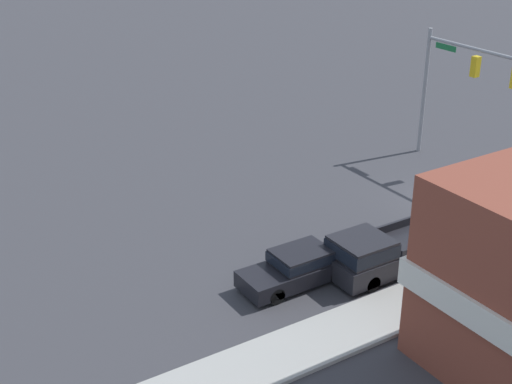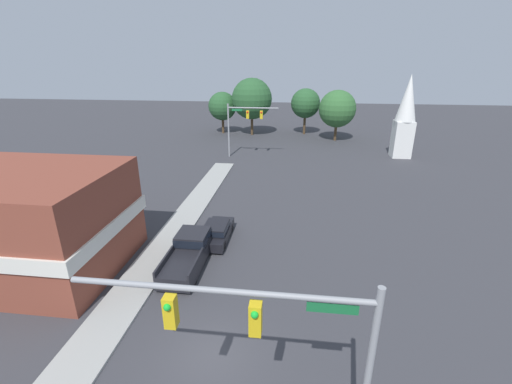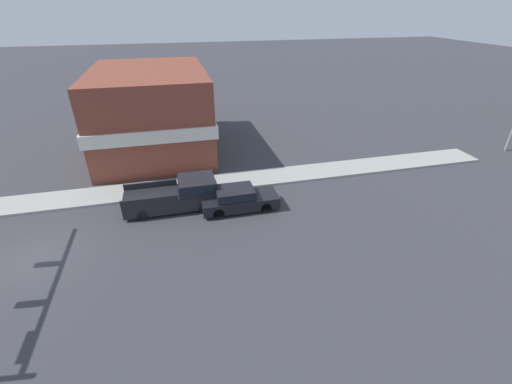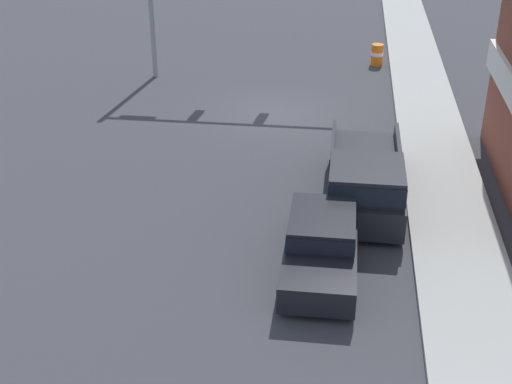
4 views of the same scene
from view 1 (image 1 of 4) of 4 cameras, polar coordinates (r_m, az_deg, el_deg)
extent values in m
plane|color=#38383D|center=(35.77, 15.01, -0.75)|extent=(200.00, 200.00, 0.00)
cylinder|color=gray|center=(40.80, 13.32, 7.82)|extent=(0.22, 0.22, 6.99)
cylinder|color=gray|center=(37.26, 18.53, 10.44)|extent=(8.71, 0.18, 0.18)
cube|color=gold|center=(38.11, 17.15, 9.57)|extent=(0.36, 0.36, 1.05)
sphere|color=green|center=(38.19, 17.41, 10.05)|extent=(0.22, 0.22, 0.22)
cube|color=#196B38|center=(39.34, 14.95, 11.13)|extent=(1.40, 0.04, 0.30)
cylinder|color=black|center=(26.62, 1.63, -8.32)|extent=(0.22, 0.66, 0.66)
cylinder|color=black|center=(27.71, -0.15, -6.87)|extent=(0.22, 0.66, 0.66)
cylinder|color=black|center=(28.05, 6.40, -6.62)|extent=(0.22, 0.66, 0.66)
cylinder|color=black|center=(29.08, 4.52, -5.32)|extent=(0.22, 0.66, 0.66)
cube|color=black|center=(27.74, 3.15, -6.43)|extent=(1.76, 4.50, 0.67)
cube|color=black|center=(27.57, 3.64, -5.18)|extent=(1.61, 2.16, 0.55)
cube|color=black|center=(27.57, 3.64, -5.18)|extent=(1.63, 2.25, 0.39)
cylinder|color=black|center=(27.68, 9.28, -7.26)|extent=(0.22, 0.66, 0.66)
cylinder|color=black|center=(28.89, 6.83, -5.64)|extent=(0.22, 0.66, 0.66)
cylinder|color=black|center=(29.81, 14.27, -5.27)|extent=(0.22, 0.66, 0.66)
cylinder|color=black|center=(30.93, 11.79, -3.86)|extent=(0.22, 0.66, 0.66)
cube|color=black|center=(29.15, 10.65, -4.99)|extent=(2.10, 5.51, 0.85)
cube|color=black|center=(27.86, 8.47, -4.41)|extent=(2.00, 2.10, 0.76)
cube|color=black|center=(27.86, 8.47, -4.41)|extent=(2.02, 2.18, 0.53)
cube|color=black|center=(29.03, 13.81, -4.10)|extent=(0.12, 3.12, 0.35)
cube|color=black|center=(30.24, 11.16, -2.62)|extent=(0.12, 3.12, 0.35)
camera|label=2|loc=(43.77, 24.45, 19.52)|focal=24.00mm
camera|label=3|loc=(40.50, -7.40, 18.81)|focal=24.00mm
camera|label=4|loc=(19.53, -34.51, 5.96)|focal=50.00mm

